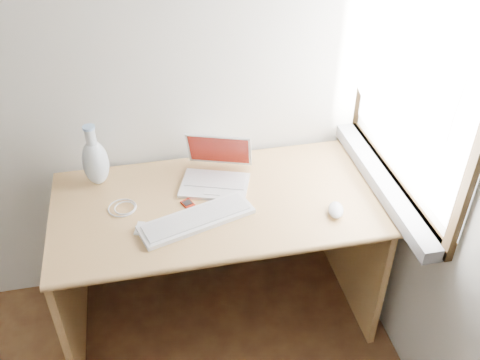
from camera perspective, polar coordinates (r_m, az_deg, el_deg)
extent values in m
cube|color=silver|center=(2.20, 18.47, 11.16)|extent=(0.01, 0.90, 1.00)
cube|color=gray|center=(2.43, 14.95, -0.14)|extent=(0.10, 0.96, 0.06)
cube|color=white|center=(2.15, 16.81, 11.82)|extent=(0.02, 0.84, 0.92)
cube|color=tan|center=(2.33, -2.56, -2.50)|extent=(1.41, 0.70, 0.03)
cube|color=tan|center=(2.60, -17.75, -10.72)|extent=(0.03, 0.66, 0.72)
cube|color=tan|center=(2.74, 12.13, -6.63)|extent=(0.03, 0.66, 0.72)
cube|color=tan|center=(2.75, -3.60, -2.21)|extent=(1.35, 0.03, 0.48)
cube|color=white|center=(2.39, -2.72, -0.56)|extent=(0.35, 0.29, 0.01)
cube|color=silver|center=(2.39, -2.72, -0.39)|extent=(0.29, 0.20, 0.00)
cube|color=white|center=(2.42, -3.19, 2.78)|extent=(0.30, 0.17, 0.19)
cube|color=maroon|center=(2.42, -3.19, 2.78)|extent=(0.28, 0.15, 0.17)
cube|color=white|center=(2.21, -4.65, -4.21)|extent=(0.50, 0.28, 0.02)
cube|color=silver|center=(2.21, -4.66, -3.97)|extent=(0.46, 0.24, 0.00)
ellipsoid|color=white|center=(2.27, 10.19, -3.16)|extent=(0.09, 0.12, 0.04)
cube|color=#AD1E0C|center=(2.29, -5.35, -2.80)|extent=(0.08, 0.11, 0.01)
cube|color=black|center=(2.29, -5.36, -2.70)|extent=(0.05, 0.05, 0.00)
torus|color=white|center=(2.33, -12.44, -2.91)|extent=(0.15, 0.15, 0.01)
cube|color=white|center=(2.21, -10.68, -5.07)|extent=(0.05, 0.08, 0.01)
ellipsoid|color=silver|center=(2.44, -15.16, 1.79)|extent=(0.12, 0.12, 0.22)
cylinder|color=silver|center=(2.37, -15.67, 4.49)|extent=(0.05, 0.05, 0.09)
cylinder|color=#99C5F5|center=(2.34, -15.85, 5.40)|extent=(0.05, 0.05, 0.01)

